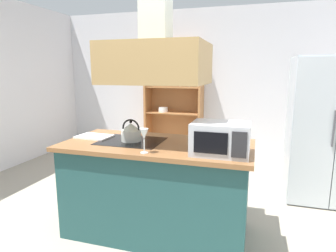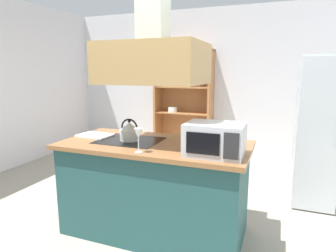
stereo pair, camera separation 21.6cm
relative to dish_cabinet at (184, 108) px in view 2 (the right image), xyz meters
name	(u,v)px [view 2 (the right image)]	position (x,y,z in m)	size (l,w,h in m)	color
ground_plane	(157,227)	(0.63, -2.79, -0.87)	(7.80, 7.80, 0.00)	gray
wall_back	(219,83)	(0.63, 0.21, 0.48)	(6.00, 0.12, 2.70)	silver
kitchen_island	(155,188)	(0.63, -2.84, -0.41)	(1.77, 0.87, 0.90)	#204948
range_hood	(154,50)	(0.63, -2.84, 0.88)	(0.90, 0.70, 1.25)	#AC8751
dish_cabinet	(184,108)	(0.00, 0.00, 0.00)	(1.09, 0.40, 1.95)	#AC6E3C
kettle	(129,131)	(0.37, -2.84, 0.13)	(0.19, 0.19, 0.21)	beige
cutting_board	(95,135)	(-0.06, -2.80, 0.04)	(0.34, 0.24, 0.02)	white
microwave	(215,139)	(1.24, -3.03, 0.16)	(0.46, 0.35, 0.26)	#B7BABF
wine_glass_on_counter	(138,135)	(0.64, -3.19, 0.19)	(0.08, 0.08, 0.21)	silver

